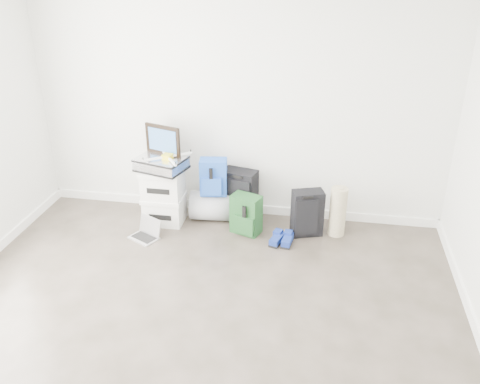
% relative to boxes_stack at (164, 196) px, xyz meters
% --- Properties ---
extents(ground, '(5.00, 5.00, 0.00)m').
position_rel_boxes_stack_xyz_m(ground, '(0.76, -2.12, -0.32)').
color(ground, '#312D24').
rests_on(ground, ground).
extents(room_envelope, '(4.52, 5.02, 2.71)m').
position_rel_boxes_stack_xyz_m(room_envelope, '(0.76, -2.10, 1.40)').
color(room_envelope, silver).
rests_on(room_envelope, ground).
extents(boxes_stack, '(0.44, 0.36, 0.63)m').
position_rel_boxes_stack_xyz_m(boxes_stack, '(0.00, 0.00, 0.00)').
color(boxes_stack, silver).
rests_on(boxes_stack, ground).
extents(briefcase, '(0.57, 0.48, 0.14)m').
position_rel_boxes_stack_xyz_m(briefcase, '(0.00, 0.00, 0.38)').
color(briefcase, '#B2B2B7').
rests_on(briefcase, boxes_stack).
extents(painting, '(0.42, 0.17, 0.32)m').
position_rel_boxes_stack_xyz_m(painting, '(0.00, 0.10, 0.62)').
color(painting, black).
rests_on(painting, briefcase).
extents(drone, '(0.46, 0.46, 0.05)m').
position_rel_boxes_stack_xyz_m(drone, '(0.08, -0.02, 0.48)').
color(drone, gold).
rests_on(drone, briefcase).
extents(duffel_bag, '(0.55, 0.37, 0.33)m').
position_rel_boxes_stack_xyz_m(duffel_bag, '(0.54, 0.15, -0.15)').
color(duffel_bag, gray).
rests_on(duffel_bag, ground).
extents(blue_backpack, '(0.31, 0.25, 0.41)m').
position_rel_boxes_stack_xyz_m(blue_backpack, '(0.54, 0.12, 0.21)').
color(blue_backpack, '#1B4AB3').
rests_on(blue_backpack, duffel_bag).
extents(large_suitcase, '(0.42, 0.32, 0.58)m').
position_rel_boxes_stack_xyz_m(large_suitcase, '(0.81, 0.22, -0.03)').
color(large_suitcase, black).
rests_on(large_suitcase, ground).
extents(green_backpack, '(0.35, 0.31, 0.43)m').
position_rel_boxes_stack_xyz_m(green_backpack, '(0.93, -0.09, -0.11)').
color(green_backpack, '#163C1A').
rests_on(green_backpack, ground).
extents(carry_on, '(0.36, 0.29, 0.50)m').
position_rel_boxes_stack_xyz_m(carry_on, '(1.58, -0.01, -0.07)').
color(carry_on, black).
rests_on(carry_on, ground).
extents(shoes, '(0.25, 0.26, 0.08)m').
position_rel_boxes_stack_xyz_m(shoes, '(1.34, -0.25, -0.28)').
color(shoes, black).
rests_on(shoes, ground).
extents(rolled_rug, '(0.18, 0.18, 0.54)m').
position_rel_boxes_stack_xyz_m(rolled_rug, '(1.90, 0.05, -0.05)').
color(rolled_rug, tan).
rests_on(rolled_rug, ground).
extents(laptop, '(0.36, 0.33, 0.21)m').
position_rel_boxes_stack_xyz_m(laptop, '(-0.09, -0.37, -0.27)').
color(laptop, silver).
rests_on(laptop, ground).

